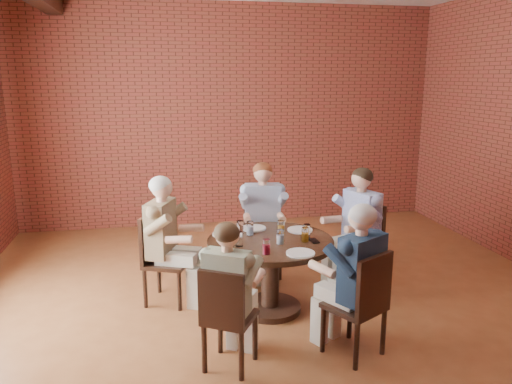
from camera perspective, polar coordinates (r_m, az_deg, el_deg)
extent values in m
plane|color=brown|center=(4.97, 3.44, -14.61)|extent=(7.00, 7.00, 0.00)
plane|color=brown|center=(7.85, -2.94, 8.64)|extent=(7.00, 0.00, 7.00)
cylinder|color=black|center=(5.17, 1.60, -13.03)|extent=(0.62, 0.62, 0.06)
cylinder|color=black|center=(5.04, 1.63, -9.77)|extent=(0.18, 0.18, 0.64)
cylinder|color=#332012|center=(4.91, 1.65, -5.73)|extent=(1.24, 1.24, 0.05)
cube|color=black|center=(5.69, 11.36, -6.45)|extent=(0.56, 0.56, 0.04)
cube|color=black|center=(5.74, 12.90, -3.55)|extent=(0.19, 0.42, 0.49)
cylinder|color=black|center=(5.77, 8.63, -8.41)|extent=(0.04, 0.04, 0.41)
cylinder|color=black|center=(5.52, 11.16, -9.54)|extent=(0.04, 0.04, 0.41)
cylinder|color=black|center=(6.01, 11.34, -7.65)|extent=(0.04, 0.04, 0.41)
cylinder|color=black|center=(5.77, 13.89, -8.69)|extent=(0.04, 0.04, 0.41)
cube|color=black|center=(5.90, 0.78, -5.46)|extent=(0.48, 0.48, 0.04)
cube|color=black|center=(6.01, 0.65, -2.47)|extent=(0.43, 0.10, 0.49)
cylinder|color=black|center=(5.79, -0.92, -8.19)|extent=(0.04, 0.04, 0.41)
cylinder|color=black|center=(5.82, 2.75, -8.10)|extent=(0.04, 0.04, 0.41)
cylinder|color=black|center=(6.14, -1.09, -6.94)|extent=(0.04, 0.04, 0.41)
cylinder|color=black|center=(6.16, 2.37, -6.86)|extent=(0.04, 0.04, 0.41)
cube|color=black|center=(5.28, -10.05, -7.93)|extent=(0.56, 0.56, 0.04)
cube|color=black|center=(5.27, -12.13, -5.05)|extent=(0.20, 0.41, 0.49)
cylinder|color=black|center=(5.15, -8.75, -11.17)|extent=(0.04, 0.04, 0.41)
cylinder|color=black|center=(5.46, -7.43, -9.65)|extent=(0.04, 0.04, 0.41)
cylinder|color=black|center=(5.28, -12.56, -10.71)|extent=(0.04, 0.04, 0.41)
cylinder|color=black|center=(5.59, -11.04, -9.26)|extent=(0.04, 0.04, 0.41)
cube|color=black|center=(4.11, -3.01, -14.10)|extent=(0.51, 0.51, 0.04)
cube|color=black|center=(3.87, -4.01, -12.07)|extent=(0.34, 0.23, 0.43)
cylinder|color=black|center=(4.30, -0.12, -16.20)|extent=(0.04, 0.04, 0.41)
cylinder|color=black|center=(4.40, -4.12, -15.50)|extent=(0.04, 0.04, 0.41)
cylinder|color=black|center=(4.04, -1.69, -18.25)|extent=(0.04, 0.04, 0.41)
cylinder|color=black|center=(4.15, -5.93, -17.42)|extent=(0.04, 0.04, 0.41)
cube|color=black|center=(4.36, 11.15, -12.69)|extent=(0.57, 0.57, 0.04)
cube|color=black|center=(4.15, 13.38, -10.23)|extent=(0.38, 0.24, 0.48)
cylinder|color=black|center=(4.68, 10.67, -13.83)|extent=(0.04, 0.04, 0.41)
cylinder|color=black|center=(4.44, 7.64, -15.31)|extent=(0.04, 0.04, 0.41)
cylinder|color=black|center=(4.50, 14.34, -15.22)|extent=(0.04, 0.04, 0.41)
cylinder|color=black|center=(4.24, 11.41, -16.91)|extent=(0.04, 0.04, 0.41)
cylinder|color=white|center=(5.19, 5.05, -4.33)|extent=(0.26, 0.26, 0.01)
cylinder|color=white|center=(5.23, -0.29, -4.15)|extent=(0.26, 0.26, 0.01)
cylinder|color=white|center=(5.05, -3.56, -4.80)|extent=(0.26, 0.26, 0.01)
cylinder|color=white|center=(4.53, 5.11, -6.96)|extent=(0.26, 0.26, 0.01)
cylinder|color=white|center=(4.95, 5.82, -4.47)|extent=(0.07, 0.07, 0.14)
cylinder|color=white|center=(5.05, 2.88, -4.05)|extent=(0.07, 0.07, 0.14)
cylinder|color=white|center=(5.04, -1.84, -4.07)|extent=(0.07, 0.07, 0.14)
cylinder|color=white|center=(5.02, -0.69, -4.15)|extent=(0.07, 0.07, 0.14)
cylinder|color=white|center=(4.69, -1.92, -5.39)|extent=(0.07, 0.07, 0.14)
cylinder|color=white|center=(4.49, 1.18, -6.26)|extent=(0.07, 0.07, 0.14)
cylinder|color=white|center=(4.76, 2.78, -5.12)|extent=(0.07, 0.07, 0.14)
cylinder|color=white|center=(4.84, 5.63, -4.87)|extent=(0.07, 0.07, 0.14)
cube|color=black|center=(4.88, 6.65, -5.55)|extent=(0.08, 0.15, 0.01)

